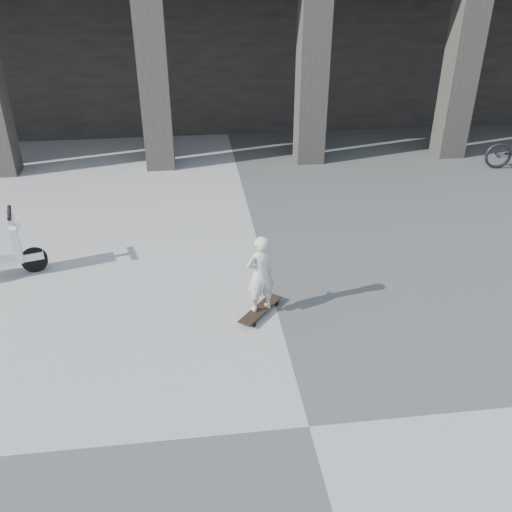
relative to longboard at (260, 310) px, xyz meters
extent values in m
plane|color=#484845|center=(0.24, -2.14, -0.07)|extent=(90.00, 90.00, 0.00)
cube|color=black|center=(0.24, 11.86, 2.93)|extent=(28.00, 6.00, 6.00)
cube|color=#2D2B25|center=(-1.55, 6.36, 1.93)|extent=(0.65, 0.65, 4.00)
cube|color=#2D2B25|center=(2.03, 6.36, 1.93)|extent=(0.65, 0.65, 4.00)
cube|color=#2D2B25|center=(5.60, 6.36, 1.93)|extent=(0.65, 0.65, 4.00)
cube|color=black|center=(0.00, 0.00, 0.01)|extent=(0.70, 0.78, 0.02)
cube|color=#B2B2B7|center=(0.19, 0.23, -0.03)|extent=(0.16, 0.15, 0.03)
cube|color=#B2B2B7|center=(-0.19, -0.23, -0.03)|extent=(0.16, 0.15, 0.03)
cylinder|color=black|center=(0.12, 0.28, -0.04)|extent=(0.06, 0.07, 0.06)
cylinder|color=black|center=(0.26, 0.17, -0.04)|extent=(0.06, 0.07, 0.06)
cylinder|color=black|center=(-0.26, -0.17, -0.04)|extent=(0.06, 0.07, 0.06)
cylinder|color=black|center=(-0.12, -0.28, -0.04)|extent=(0.06, 0.07, 0.06)
imported|color=#B9B8A7|center=(0.00, 0.00, 0.58)|extent=(0.48, 0.39, 1.13)
cylinder|color=black|center=(-3.38, 1.63, 0.13)|extent=(0.41, 0.20, 0.40)
cube|color=silver|center=(-3.58, 1.58, 0.48)|extent=(0.18, 0.35, 0.58)
cube|color=silver|center=(-3.38, 1.63, 0.21)|extent=(0.32, 0.21, 0.12)
cylinder|color=#B2B2B7|center=(-3.58, 1.58, 0.85)|extent=(0.11, 0.11, 0.30)
cylinder|color=black|center=(-3.58, 1.58, 0.98)|extent=(0.18, 0.50, 0.06)
sphere|color=white|center=(-3.52, 1.59, 0.73)|extent=(0.12, 0.12, 0.12)
camera|label=1|loc=(-0.84, -6.20, 4.31)|focal=38.00mm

